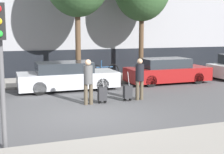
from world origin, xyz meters
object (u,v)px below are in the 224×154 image
parked_car_2 (167,71)px  trolley_left (102,94)px  pedestrian_right (140,77)px  traffic_light (0,47)px  parked_bicycle (105,70)px  trolley_right (128,92)px  parked_car_1 (67,77)px  pedestrian_left (88,79)px

parked_car_2 → trolley_left: 5.74m
pedestrian_right → traffic_light: 6.68m
traffic_light → parked_bicycle: size_ratio=1.92×
trolley_right → pedestrian_right: bearing=7.1°
trolley_left → parked_bicycle: 6.21m
traffic_light → trolley_right: bearing=39.3°
parked_car_2 → traffic_light: size_ratio=1.31×
pedestrian_right → traffic_light: bearing=-150.3°
parked_car_1 → traffic_light: (-2.89, -6.99, 1.80)m
parked_car_1 → pedestrian_left: (0.16, -3.20, 0.35)m
parked_car_1 → pedestrian_right: pedestrian_right is taller
trolley_left → trolley_right: 1.07m
parked_car_2 → trolley_right: (-3.60, -3.28, -0.25)m
pedestrian_right → parked_bicycle: (0.40, 5.76, -0.46)m
pedestrian_left → trolley_left: pedestrian_left is taller
traffic_light → parked_bicycle: (5.62, 9.66, -1.94)m
parked_car_1 → pedestrian_right: bearing=-53.0°
trolley_left → traffic_light: bearing=-133.6°
trolley_left → traffic_light: size_ratio=0.35×
pedestrian_right → traffic_light: traffic_light is taller
trolley_left → traffic_light: 5.61m
parked_car_1 → trolley_left: bearing=-77.5°
trolley_right → traffic_light: traffic_light is taller
parked_car_1 → parked_bicycle: parked_car_1 is taller
traffic_light → parked_car_2: bearing=40.6°
traffic_light → pedestrian_right: bearing=36.7°
trolley_left → pedestrian_right: pedestrian_right is taller
parked_car_1 → parked_bicycle: size_ratio=2.60×
pedestrian_right → traffic_light: size_ratio=0.50×
pedestrian_right → pedestrian_left: bearing=175.7°
trolley_left → parked_bicycle: size_ratio=0.67×
pedestrian_left → trolley_right: (1.62, 0.04, -0.60)m
trolley_right → traffic_light: (-4.67, -3.82, 2.05)m
pedestrian_right → parked_bicycle: pedestrian_right is taller
parked_car_1 → parked_car_2: parked_car_2 is taller
parked_car_2 → pedestrian_right: (-3.06, -3.21, 0.32)m
pedestrian_right → trolley_left: bearing=176.8°
parked_car_1 → trolley_right: bearing=-60.6°
trolley_right → parked_car_2: bearing=42.3°
parked_car_1 → parked_car_2: bearing=1.3°
parked_car_2 → parked_car_1: bearing=-178.7°
pedestrian_left → pedestrian_right: 2.17m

